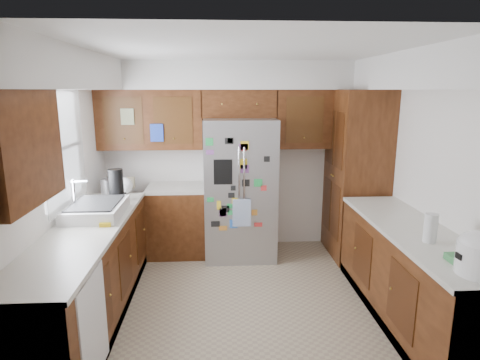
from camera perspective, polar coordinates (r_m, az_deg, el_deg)
name	(u,v)px	position (r m, az deg, el deg)	size (l,w,h in m)	color
floor	(246,300)	(4.38, 0.90, -16.65)	(3.60, 3.60, 0.00)	tan
room_shell	(234,122)	(4.19, -0.83, 8.25)	(3.64, 3.24, 2.52)	white
left_counter_run	(112,264)	(4.34, -17.70, -11.27)	(1.36, 3.20, 0.92)	#3B1C0B
right_counter_run	(411,280)	(4.16, 23.12, -12.93)	(0.63, 2.25, 0.92)	#3B1C0B
pantry	(356,175)	(5.38, 16.18, 0.68)	(0.60, 0.90, 2.15)	#3B1C0B
fridge	(240,189)	(5.17, -0.03, -1.25)	(0.90, 0.79, 1.80)	gray
bridge_cabinet	(239,104)	(5.25, -0.17, 10.81)	(0.96, 0.34, 0.35)	#3B1C0B
fridge_top_items	(236,81)	(5.26, -0.56, 13.95)	(0.87, 0.25, 0.25)	blue
sink_assembly	(96,209)	(4.25, -19.78, -3.91)	(0.52, 0.73, 0.37)	white
left_counter_clutter	(118,186)	(4.89, -17.01, -0.83)	(0.35, 0.89, 0.38)	black
paper_towel	(431,228)	(3.66, 25.48, -6.19)	(0.11, 0.11, 0.24)	white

